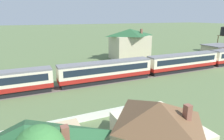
{
  "coord_description": "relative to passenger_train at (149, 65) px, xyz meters",
  "views": [
    {
      "loc": [
        -44.0,
        -34.11,
        12.82
      ],
      "look_at": [
        -26.93,
        3.3,
        1.72
      ],
      "focal_mm": 32.0,
      "sensor_mm": 36.0,
      "label": 1
    }
  ],
  "objects": [
    {
      "name": "station_house_dark_green_roof",
      "position": [
        5.38,
        18.34,
        2.39
      ],
      "size": [
        11.93,
        8.15,
        9.14
      ],
      "color": "beige",
      "rests_on": "ground_plane"
    },
    {
      "name": "station_building",
      "position": [
        33.38,
        8.93,
        -0.34
      ],
      "size": [
        9.61,
        8.33,
        3.88
      ],
      "color": "#BCB293",
      "rests_on": "ground_plane"
    },
    {
      "name": "ground_plane",
      "position": [
        18.78,
        -1.38,
        -2.31
      ],
      "size": [
        600.0,
        600.0,
        0.0
      ],
      "primitive_type": "plane",
      "color": "#566B42"
    },
    {
      "name": "picket_fence_front",
      "position": [
        -28.06,
        -13.57,
        -1.79
      ],
      "size": [
        37.14,
        0.06,
        1.05
      ],
      "primitive_type": "cube",
      "color": "white",
      "rests_on": "ground_plane"
    },
    {
      "name": "railway_track",
      "position": [
        -6.0,
        0.0,
        -2.3
      ],
      "size": [
        146.07,
        3.6,
        0.04
      ],
      "color": "#665B51",
      "rests_on": "ground_plane"
    },
    {
      "name": "passenger_train",
      "position": [
        0.0,
        0.0,
        0.0
      ],
      "size": [
        79.74,
        3.06,
        4.17
      ],
      "color": "#AD1E19",
      "rests_on": "ground_plane"
    },
    {
      "name": "cottage_brown_roof",
      "position": [
        -14.67,
        -22.54,
        0.57
      ],
      "size": [
        6.88,
        8.11,
        5.55
      ],
      "color": "beige",
      "rests_on": "ground_plane"
    }
  ]
}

